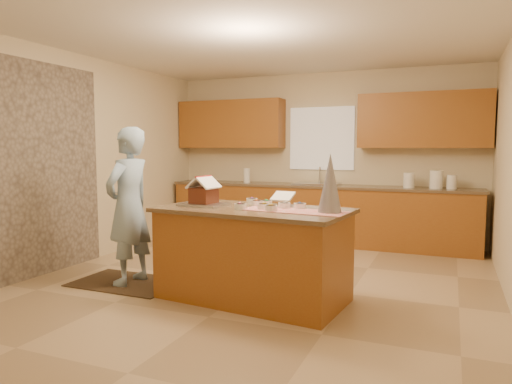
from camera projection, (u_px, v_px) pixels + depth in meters
floor at (257, 283)px, 5.23m from camera, size 5.50×5.50×0.00m
ceiling at (257, 35)px, 4.98m from camera, size 5.50×5.50×0.00m
wall_back at (322, 157)px, 7.63m from camera, size 5.50×5.50×0.00m
wall_front at (66, 176)px, 2.58m from camera, size 5.50×5.50×0.00m
wall_left at (79, 160)px, 6.06m from camera, size 5.50×5.50×0.00m
stone_accent at (29, 170)px, 5.33m from camera, size 0.00×2.50×2.50m
window_curtain at (322, 139)px, 7.57m from camera, size 1.05×0.03×1.00m
back_counter_base at (316, 215)px, 7.44m from camera, size 4.80×0.60×0.88m
back_counter_top at (317, 186)px, 7.40m from camera, size 4.85×0.63×0.04m
upper_cabinet_left at (231, 124)px, 8.01m from camera, size 1.85×0.35×0.80m
upper_cabinet_right at (423, 120)px, 6.82m from camera, size 1.85×0.35×0.80m
sink at (317, 187)px, 7.40m from camera, size 0.70×0.45×0.12m
faucet at (320, 175)px, 7.55m from camera, size 0.03×0.03×0.28m
island_base at (253, 256)px, 4.65m from camera, size 1.87×1.07×0.87m
island_top at (253, 210)px, 4.60m from camera, size 1.96×1.16×0.04m
table_runner at (294, 211)px, 4.39m from camera, size 1.02×0.46×0.01m
baking_tray at (204, 204)px, 4.82m from camera, size 0.49×0.38×0.02m
cookbook at (283, 196)px, 4.85m from camera, size 0.23×0.19×0.09m
tinsel_tree at (330, 183)px, 4.25m from camera, size 0.24×0.24×0.55m
rug at (127, 282)px, 5.23m from camera, size 1.16×0.76×0.01m
boy at (129, 206)px, 5.13m from camera, size 0.45×0.65×1.72m
canister_a at (409, 180)px, 6.85m from camera, size 0.16×0.16×0.22m
canister_b at (436, 180)px, 6.71m from camera, size 0.18×0.18×0.26m
canister_c at (452, 182)px, 6.63m from camera, size 0.14×0.14×0.20m
paper_towel at (247, 176)px, 7.85m from camera, size 0.11×0.11×0.24m
gingerbread_house at (204, 193)px, 4.81m from camera, size 0.30×0.30×0.28m
candy_bowls at (267, 205)px, 4.64m from camera, size 0.72×0.61×0.05m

